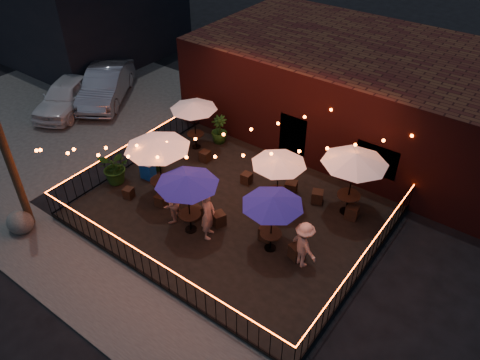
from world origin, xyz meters
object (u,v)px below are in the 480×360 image
object	(u,v)px
cafe_table_0	(157,144)
cooler	(148,170)
cafe_table_2	(187,181)
cafe_table_3	(279,161)
cafe_table_1	(194,106)
boulder	(20,222)
cafe_table_4	(273,202)
cafe_table_5	(355,159)

from	to	relation	value
cafe_table_0	cooler	world-z (taller)	cafe_table_0
cafe_table_2	cooler	xyz separation A→B (m)	(-3.31, 1.24, -1.72)
cafe_table_3	cooler	distance (m)	5.42
cafe_table_2	cooler	world-z (taller)	cafe_table_2
cafe_table_0	cafe_table_1	bearing A→B (deg)	110.97
cafe_table_0	cafe_table_3	world-z (taller)	cafe_table_0
cafe_table_3	boulder	world-z (taller)	cafe_table_3
cafe_table_4	boulder	world-z (taller)	cafe_table_4
cafe_table_5	cooler	bearing A→B (deg)	-158.70
cafe_table_1	cafe_table_0	bearing A→B (deg)	-69.03
cafe_table_0	cafe_table_2	bearing A→B (deg)	-19.88
cafe_table_4	cafe_table_2	bearing A→B (deg)	-161.69
cafe_table_0	cafe_table_3	size ratio (longest dim) A/B	1.14
cafe_table_0	cooler	bearing A→B (deg)	158.33
cafe_table_0	cafe_table_5	world-z (taller)	cafe_table_0
cafe_table_5	boulder	size ratio (longest dim) A/B	2.92
cafe_table_1	cafe_table_5	bearing A→B (deg)	-0.12
cafe_table_4	cafe_table_5	bearing A→B (deg)	69.60
cafe_table_0	cafe_table_1	distance (m)	3.58
cafe_table_0	boulder	world-z (taller)	cafe_table_0
cafe_table_2	cafe_table_5	world-z (taller)	cafe_table_5
cafe_table_0	cafe_table_4	world-z (taller)	cafe_table_0
cafe_table_3	boulder	size ratio (longest dim) A/B	2.58
cafe_table_1	cafe_table_2	world-z (taller)	cafe_table_2
cooler	boulder	world-z (taller)	cooler
cafe_table_1	cafe_table_4	xyz separation A→B (m)	(5.93, -3.16, 0.01)
cafe_table_2	cafe_table_3	world-z (taller)	cafe_table_2
cafe_table_1	boulder	size ratio (longest dim) A/B	2.46
cooler	boulder	bearing A→B (deg)	-114.13
cafe_table_3	cooler	bearing A→B (deg)	-161.93
cafe_table_2	cafe_table_4	xyz separation A→B (m)	(2.67, 0.88, -0.12)
cafe_table_5	cafe_table_4	bearing A→B (deg)	-110.40
cafe_table_5	cooler	xyz separation A→B (m)	(-7.14, -2.78, -1.89)
cafe_table_2	cooler	size ratio (longest dim) A/B	3.07
cafe_table_2	cafe_table_3	distance (m)	3.29
cafe_table_0	cooler	distance (m)	2.42
cafe_table_5	cooler	size ratio (longest dim) A/B	3.71
cafe_table_1	cafe_table_5	size ratio (longest dim) A/B	0.84
cafe_table_2	cafe_table_5	size ratio (longest dim) A/B	0.83
cafe_table_3	cafe_table_5	xyz separation A→B (m)	(2.21, 1.18, 0.32)
cafe_table_0	cafe_table_5	bearing A→B (deg)	29.61
cafe_table_2	cafe_table_5	bearing A→B (deg)	46.38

